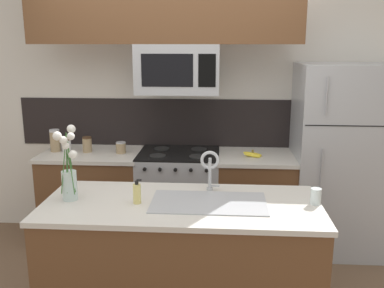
# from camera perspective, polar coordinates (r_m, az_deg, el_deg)

# --- Properties ---
(rear_partition) EXTENTS (5.20, 0.10, 2.60)m
(rear_partition) POSITION_cam_1_polar(r_m,az_deg,el_deg) (4.33, 2.67, 4.89)
(rear_partition) COLOR silver
(rear_partition) RESTS_ON ground
(splash_band) EXTENTS (3.31, 0.01, 0.48)m
(splash_band) POSITION_cam_1_polar(r_m,az_deg,el_deg) (4.32, -1.35, 2.85)
(splash_band) COLOR black
(splash_band) RESTS_ON rear_partition
(back_counter_left) EXTENTS (0.95, 0.65, 0.91)m
(back_counter_left) POSITION_cam_1_polar(r_m,az_deg,el_deg) (4.36, -12.88, -6.87)
(back_counter_left) COLOR brown
(back_counter_left) RESTS_ON ground
(back_counter_right) EXTENTS (0.73, 0.65, 0.91)m
(back_counter_right) POSITION_cam_1_polar(r_m,az_deg,el_deg) (4.19, 8.35, -7.49)
(back_counter_right) COLOR brown
(back_counter_right) RESTS_ON ground
(stove_range) EXTENTS (0.76, 0.64, 0.93)m
(stove_range) POSITION_cam_1_polar(r_m,az_deg,el_deg) (4.20, -1.71, -7.25)
(stove_range) COLOR #A8AAAF
(stove_range) RESTS_ON ground
(microwave) EXTENTS (0.74, 0.40, 0.44)m
(microwave) POSITION_cam_1_polar(r_m,az_deg,el_deg) (3.91, -1.87, 9.97)
(microwave) COLOR #A8AAAF
(upper_cabinet_band) EXTENTS (2.38, 0.34, 0.60)m
(upper_cabinet_band) POSITION_cam_1_polar(r_m,az_deg,el_deg) (3.90, -3.70, 17.57)
(upper_cabinet_band) COLOR brown
(refrigerator) EXTENTS (0.87, 0.74, 1.76)m
(refrigerator) POSITION_cam_1_polar(r_m,az_deg,el_deg) (4.22, 19.22, -1.94)
(refrigerator) COLOR #A8AAAF
(refrigerator) RESTS_ON ground
(storage_jar_tall) EXTENTS (0.09, 0.09, 0.22)m
(storage_jar_tall) POSITION_cam_1_polar(r_m,az_deg,el_deg) (4.33, -17.80, 0.44)
(storage_jar_tall) COLOR #997F5B
(storage_jar_tall) RESTS_ON back_counter_left
(storage_jar_medium) EXTENTS (0.08, 0.08, 0.13)m
(storage_jar_medium) POSITION_cam_1_polar(r_m,az_deg,el_deg) (4.31, -16.38, -0.12)
(storage_jar_medium) COLOR silver
(storage_jar_medium) RESTS_ON back_counter_left
(storage_jar_short) EXTENTS (0.09, 0.09, 0.15)m
(storage_jar_short) POSITION_cam_1_polar(r_m,az_deg,el_deg) (4.23, -13.80, -0.06)
(storage_jar_short) COLOR #997F5B
(storage_jar_short) RESTS_ON back_counter_left
(storage_jar_squat) EXTENTS (0.09, 0.09, 0.11)m
(storage_jar_squat) POSITION_cam_1_polar(r_m,az_deg,el_deg) (4.13, -9.46, -0.47)
(storage_jar_squat) COLOR #997F5B
(storage_jar_squat) RESTS_ON back_counter_left
(banana_bunch) EXTENTS (0.19, 0.12, 0.08)m
(banana_bunch) POSITION_cam_1_polar(r_m,az_deg,el_deg) (3.99, 8.08, -1.39)
(banana_bunch) COLOR yellow
(banana_bunch) RESTS_ON back_counter_right
(island_counter) EXTENTS (1.84, 0.79, 0.91)m
(island_counter) POSITION_cam_1_polar(r_m,az_deg,el_deg) (3.05, -1.38, -15.74)
(island_counter) COLOR brown
(island_counter) RESTS_ON ground
(kitchen_sink) EXTENTS (0.76, 0.42, 0.16)m
(kitchen_sink) POSITION_cam_1_polar(r_m,az_deg,el_deg) (2.88, 2.22, -9.14)
(kitchen_sink) COLOR #ADAFB5
(kitchen_sink) RESTS_ON island_counter
(sink_faucet) EXTENTS (0.14, 0.14, 0.31)m
(sink_faucet) POSITION_cam_1_polar(r_m,az_deg,el_deg) (2.98, 2.40, -2.87)
(sink_faucet) COLOR #B7BABF
(sink_faucet) RESTS_ON island_counter
(dish_soap_bottle) EXTENTS (0.06, 0.05, 0.16)m
(dish_soap_bottle) POSITION_cam_1_polar(r_m,az_deg,el_deg) (2.85, -7.35, -6.53)
(dish_soap_bottle) COLOR #DBCC75
(dish_soap_bottle) RESTS_ON island_counter
(spare_glass) EXTENTS (0.07, 0.07, 0.11)m
(spare_glass) POSITION_cam_1_polar(r_m,az_deg,el_deg) (2.93, 16.18, -6.72)
(spare_glass) COLOR silver
(spare_glass) RESTS_ON island_counter
(flower_vase) EXTENTS (0.15, 0.23, 0.50)m
(flower_vase) POSITION_cam_1_polar(r_m,az_deg,el_deg) (2.96, -16.09, -3.90)
(flower_vase) COLOR silver
(flower_vase) RESTS_ON island_counter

